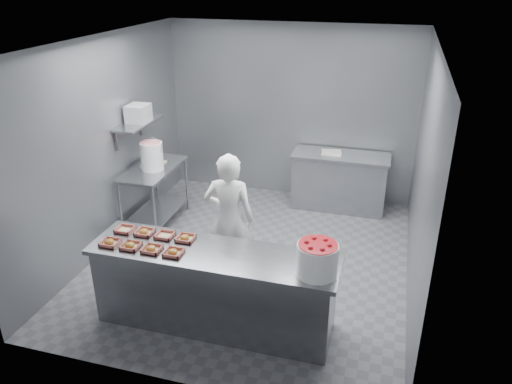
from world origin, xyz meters
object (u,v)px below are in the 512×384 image
at_px(service_counter, 214,288).
at_px(tray_0, 110,242).
at_px(tray_4, 125,229).
at_px(tray_7, 185,238).
at_px(tray_6, 165,235).
at_px(tray_2, 152,249).
at_px(strawberry_tub, 317,258).
at_px(tray_3, 173,252).
at_px(glaze_bucket, 152,155).
at_px(prep_table, 155,187).
at_px(tray_5, 144,232).
at_px(tray_1, 131,246).
at_px(appliance, 138,113).
at_px(worker, 229,219).
at_px(back_counter, 339,181).

xyz_separation_m(service_counter, tray_0, (-1.09, -0.15, 0.47)).
distance_m(tray_4, tray_7, 0.72).
relative_size(service_counter, tray_6, 13.88).
xyz_separation_m(tray_2, strawberry_tub, (1.69, 0.05, 0.15)).
xyz_separation_m(tray_3, strawberry_tub, (1.45, 0.05, 0.15)).
height_order(tray_0, tray_3, same).
height_order(tray_3, glaze_bucket, glaze_bucket).
distance_m(tray_0, tray_7, 0.78).
xyz_separation_m(tray_2, tray_7, (0.24, 0.30, 0.00)).
relative_size(prep_table, tray_3, 6.40).
xyz_separation_m(tray_4, tray_5, (0.24, -0.00, 0.00)).
xyz_separation_m(tray_2, tray_5, (-0.24, 0.30, 0.00)).
bearing_deg(tray_7, tray_5, 180.00).
relative_size(prep_table, tray_5, 6.40).
bearing_deg(tray_1, tray_4, 128.08).
distance_m(prep_table, appliance, 1.11).
relative_size(tray_4, tray_5, 1.00).
bearing_deg(service_counter, strawberry_tub, -5.30).
distance_m(tray_6, appliance, 2.33).
relative_size(tray_1, tray_2, 1.00).
relative_size(tray_5, tray_6, 1.00).
distance_m(service_counter, tray_2, 0.78).
relative_size(service_counter, glaze_bucket, 5.35).
bearing_deg(prep_table, tray_3, -58.64).
height_order(service_counter, tray_7, tray_7).
bearing_deg(tray_7, tray_6, 180.00).
bearing_deg(tray_2, service_counter, 13.94).
height_order(tray_1, strawberry_tub, strawberry_tub).
relative_size(tray_3, strawberry_tub, 0.48).
bearing_deg(tray_0, prep_table, 104.94).
xyz_separation_m(service_counter, strawberry_tub, (1.08, -0.10, 0.62)).
distance_m(tray_3, appliance, 2.69).
distance_m(glaze_bucket, appliance, 0.61).
relative_size(service_counter, tray_3, 13.88).
height_order(tray_0, tray_7, same).
bearing_deg(tray_6, glaze_bucket, 120.20).
distance_m(strawberry_tub, glaze_bucket, 3.36).
xyz_separation_m(tray_0, tray_1, (0.24, 0.00, 0.00)).
height_order(worker, strawberry_tub, worker).
relative_size(back_counter, tray_2, 8.01).
relative_size(service_counter, appliance, 8.18).
xyz_separation_m(back_counter, tray_3, (-1.27, -3.40, 0.47)).
bearing_deg(tray_4, back_counter, 57.34).
distance_m(tray_7, strawberry_tub, 1.48).
distance_m(back_counter, worker, 2.60).
bearing_deg(appliance, glaze_bucket, -25.19).
bearing_deg(tray_5, tray_0, -128.43).
distance_m(service_counter, tray_6, 0.78).
relative_size(tray_6, worker, 0.11).
distance_m(service_counter, worker, 0.97).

